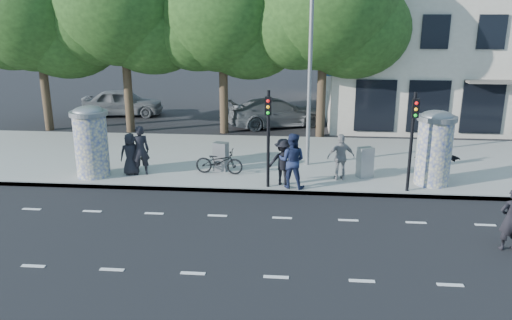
# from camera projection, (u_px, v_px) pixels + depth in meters

# --- Properties ---
(ground) EXTENTS (120.00, 120.00, 0.00)m
(ground) POSITION_uv_depth(u_px,v_px,m) (280.00, 238.00, 13.88)
(ground) COLOR black
(ground) RESTS_ON ground
(sidewalk) EXTENTS (40.00, 8.00, 0.15)m
(sidewalk) POSITION_uv_depth(u_px,v_px,m) (288.00, 160.00, 21.03)
(sidewalk) COLOR gray
(sidewalk) RESTS_ON ground
(curb) EXTENTS (40.00, 0.10, 0.16)m
(curb) POSITION_uv_depth(u_px,v_px,m) (285.00, 192.00, 17.26)
(curb) COLOR slate
(curb) RESTS_ON ground
(lane_dash_near) EXTENTS (32.00, 0.12, 0.01)m
(lane_dash_near) POSITION_uv_depth(u_px,v_px,m) (276.00, 277.00, 11.78)
(lane_dash_near) COLOR silver
(lane_dash_near) RESTS_ON ground
(lane_dash_far) EXTENTS (32.00, 0.12, 0.01)m
(lane_dash_far) POSITION_uv_depth(u_px,v_px,m) (282.00, 218.00, 15.22)
(lane_dash_far) COLOR silver
(lane_dash_far) RESTS_ON ground
(ad_column_left) EXTENTS (1.36, 1.36, 2.65)m
(ad_column_left) POSITION_uv_depth(u_px,v_px,m) (91.00, 140.00, 18.38)
(ad_column_left) COLOR beige
(ad_column_left) RESTS_ON sidewalk
(ad_column_right) EXTENTS (1.36, 1.36, 2.65)m
(ad_column_right) POSITION_uv_depth(u_px,v_px,m) (434.00, 146.00, 17.50)
(ad_column_right) COLOR beige
(ad_column_right) RESTS_ON sidewalk
(traffic_pole_near) EXTENTS (0.22, 0.31, 3.40)m
(traffic_pole_near) POSITION_uv_depth(u_px,v_px,m) (268.00, 129.00, 16.94)
(traffic_pole_near) COLOR black
(traffic_pole_near) RESTS_ON sidewalk
(traffic_pole_far) EXTENTS (0.22, 0.31, 3.40)m
(traffic_pole_far) POSITION_uv_depth(u_px,v_px,m) (413.00, 132.00, 16.53)
(traffic_pole_far) COLOR black
(traffic_pole_far) RESTS_ON sidewalk
(street_lamp) EXTENTS (0.25, 0.93, 8.00)m
(street_lamp) POSITION_uv_depth(u_px,v_px,m) (311.00, 47.00, 18.82)
(street_lamp) COLOR slate
(street_lamp) RESTS_ON sidewalk
(tree_far_left) EXTENTS (7.20, 7.20, 9.26)m
(tree_far_left) POSITION_uv_depth(u_px,v_px,m) (36.00, 11.00, 25.23)
(tree_far_left) COLOR #38281C
(tree_far_left) RESTS_ON ground
(tree_mid_left) EXTENTS (7.20, 7.20, 9.57)m
(tree_mid_left) POSITION_uv_depth(u_px,v_px,m) (122.00, 4.00, 24.76)
(tree_mid_left) COLOR #38281C
(tree_mid_left) RESTS_ON ground
(tree_near_left) EXTENTS (6.80, 6.80, 8.97)m
(tree_near_left) POSITION_uv_depth(u_px,v_px,m) (222.00, 13.00, 24.64)
(tree_near_left) COLOR #38281C
(tree_near_left) RESTS_ON ground
(tree_center) EXTENTS (7.00, 7.00, 9.30)m
(tree_center) POSITION_uv_depth(u_px,v_px,m) (325.00, 8.00, 23.76)
(tree_center) COLOR #38281C
(tree_center) RESTS_ON ground
(building) EXTENTS (20.30, 15.85, 12.00)m
(building) POSITION_uv_depth(u_px,v_px,m) (493.00, 15.00, 30.30)
(building) COLOR #B6AB99
(building) RESTS_ON ground
(ped_a) EXTENTS (0.88, 0.68, 1.59)m
(ped_a) POSITION_uv_depth(u_px,v_px,m) (131.00, 154.00, 18.71)
(ped_a) COLOR black
(ped_a) RESTS_ON sidewalk
(ped_b) EXTENTS (0.81, 0.68, 1.89)m
(ped_b) POSITION_uv_depth(u_px,v_px,m) (140.00, 150.00, 18.65)
(ped_b) COLOR black
(ped_b) RESTS_ON sidewalk
(ped_c) EXTENTS (1.07, 0.90, 1.94)m
(ped_c) POSITION_uv_depth(u_px,v_px,m) (292.00, 161.00, 17.23)
(ped_c) COLOR #1B2444
(ped_c) RESTS_ON sidewalk
(ped_d) EXTENTS (1.08, 0.63, 1.67)m
(ped_d) POSITION_uv_depth(u_px,v_px,m) (283.00, 162.00, 17.59)
(ped_d) COLOR black
(ped_d) RESTS_ON sidewalk
(ped_e) EXTENTS (1.08, 0.72, 1.71)m
(ped_e) POSITION_uv_depth(u_px,v_px,m) (341.00, 157.00, 18.09)
(ped_e) COLOR gray
(ped_e) RESTS_ON sidewalk
(ped_f) EXTENTS (1.61, 0.67, 1.70)m
(ped_f) POSITION_uv_depth(u_px,v_px,m) (438.00, 161.00, 17.66)
(ped_f) COLOR black
(ped_f) RESTS_ON sidewalk
(man_road) EXTENTS (0.68, 0.51, 1.71)m
(man_road) POSITION_uv_depth(u_px,v_px,m) (511.00, 219.00, 12.96)
(man_road) COLOR black
(man_road) RESTS_ON ground
(bicycle) EXTENTS (0.75, 1.85, 0.95)m
(bicycle) POSITION_uv_depth(u_px,v_px,m) (219.00, 162.00, 18.88)
(bicycle) COLOR black
(bicycle) RESTS_ON sidewalk
(cabinet_left) EXTENTS (0.61, 0.51, 1.10)m
(cabinet_left) POSITION_uv_depth(u_px,v_px,m) (221.00, 156.00, 19.29)
(cabinet_left) COLOR slate
(cabinet_left) RESTS_ON sidewalk
(cabinet_right) EXTENTS (0.65, 0.58, 1.13)m
(cabinet_right) POSITION_uv_depth(u_px,v_px,m) (365.00, 162.00, 18.47)
(cabinet_right) COLOR gray
(cabinet_right) RESTS_ON sidewalk
(car_left) EXTENTS (2.42, 4.97, 1.63)m
(car_left) POSITION_uv_depth(u_px,v_px,m) (123.00, 102.00, 30.58)
(car_left) COLOR slate
(car_left) RESTS_ON ground
(car_right) EXTENTS (4.08, 5.77, 1.55)m
(car_right) POSITION_uv_depth(u_px,v_px,m) (276.00, 113.00, 27.58)
(car_right) COLOR #55595C
(car_right) RESTS_ON ground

